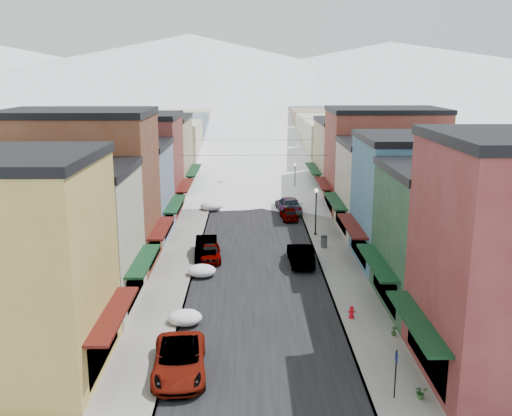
{
  "coord_description": "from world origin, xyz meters",
  "views": [
    {
      "loc": [
        -0.7,
        -23.08,
        15.2
      ],
      "look_at": [
        0.0,
        29.16,
        2.74
      ],
      "focal_mm": 40.0,
      "sensor_mm": 36.0,
      "label": 1
    }
  ],
  "objects_px": {
    "fire_hydrant": "(352,312)",
    "streetlamp_near": "(316,206)",
    "car_dark_hatch": "(206,247)",
    "trash_can": "(324,242)",
    "car_green_sedan": "(300,254)",
    "car_silver_sedan": "(210,252)",
    "car_white_suv": "(179,360)"
  },
  "relations": [
    {
      "from": "car_green_sedan",
      "to": "fire_hydrant",
      "type": "xyz_separation_m",
      "value": [
        2.25,
        -10.81,
        -0.32
      ]
    },
    {
      "from": "fire_hydrant",
      "to": "streetlamp_near",
      "type": "xyz_separation_m",
      "value": [
        -0.09,
        19.0,
        2.44
      ]
    },
    {
      "from": "car_dark_hatch",
      "to": "car_green_sedan",
      "type": "height_order",
      "value": "car_green_sedan"
    },
    {
      "from": "streetlamp_near",
      "to": "car_white_suv",
      "type": "bearing_deg",
      "value": -111.35
    },
    {
      "from": "car_white_suv",
      "to": "trash_can",
      "type": "relative_size",
      "value": 5.58
    },
    {
      "from": "car_dark_hatch",
      "to": "trash_can",
      "type": "xyz_separation_m",
      "value": [
        10.24,
        1.96,
        -0.14
      ]
    },
    {
      "from": "fire_hydrant",
      "to": "trash_can",
      "type": "height_order",
      "value": "trash_can"
    },
    {
      "from": "car_dark_hatch",
      "to": "streetlamp_near",
      "type": "xyz_separation_m",
      "value": [
        9.96,
        6.09,
        2.14
      ]
    },
    {
      "from": "car_dark_hatch",
      "to": "trash_can",
      "type": "height_order",
      "value": "car_dark_hatch"
    },
    {
      "from": "car_white_suv",
      "to": "car_silver_sedan",
      "type": "relative_size",
      "value": 1.34
    },
    {
      "from": "trash_can",
      "to": "streetlamp_near",
      "type": "distance_m",
      "value": 4.72
    },
    {
      "from": "car_silver_sedan",
      "to": "fire_hydrant",
      "type": "bearing_deg",
      "value": -56.3
    },
    {
      "from": "car_dark_hatch",
      "to": "car_green_sedan",
      "type": "bearing_deg",
      "value": -17.42
    },
    {
      "from": "car_silver_sedan",
      "to": "fire_hydrant",
      "type": "relative_size",
      "value": 5.29
    },
    {
      "from": "car_white_suv",
      "to": "streetlamp_near",
      "type": "distance_m",
      "value": 27.42
    },
    {
      "from": "car_green_sedan",
      "to": "trash_can",
      "type": "xyz_separation_m",
      "value": [
        2.44,
        4.07,
        -0.17
      ]
    },
    {
      "from": "car_white_suv",
      "to": "streetlamp_near",
      "type": "height_order",
      "value": "streetlamp_near"
    },
    {
      "from": "trash_can",
      "to": "car_silver_sedan",
      "type": "bearing_deg",
      "value": -163.51
    },
    {
      "from": "trash_can",
      "to": "car_dark_hatch",
      "type": "bearing_deg",
      "value": -169.15
    },
    {
      "from": "streetlamp_near",
      "to": "fire_hydrant",
      "type": "bearing_deg",
      "value": -89.74
    },
    {
      "from": "car_silver_sedan",
      "to": "car_dark_hatch",
      "type": "distance_m",
      "value": 1.03
    },
    {
      "from": "car_white_suv",
      "to": "fire_hydrant",
      "type": "distance_m",
      "value": 11.94
    },
    {
      "from": "car_green_sedan",
      "to": "fire_hydrant",
      "type": "bearing_deg",
      "value": 99.94
    },
    {
      "from": "car_white_suv",
      "to": "car_dark_hatch",
      "type": "xyz_separation_m",
      "value": [
        -0.01,
        19.38,
        0.02
      ]
    },
    {
      "from": "fire_hydrant",
      "to": "streetlamp_near",
      "type": "height_order",
      "value": "streetlamp_near"
    },
    {
      "from": "car_silver_sedan",
      "to": "car_white_suv",
      "type": "bearing_deg",
      "value": -96.39
    },
    {
      "from": "car_white_suv",
      "to": "car_green_sedan",
      "type": "bearing_deg",
      "value": 61.02
    },
    {
      "from": "trash_can",
      "to": "streetlamp_near",
      "type": "bearing_deg",
      "value": 93.84
    },
    {
      "from": "car_white_suv",
      "to": "fire_hydrant",
      "type": "height_order",
      "value": "car_white_suv"
    },
    {
      "from": "car_silver_sedan",
      "to": "streetlamp_near",
      "type": "distance_m",
      "value": 12.09
    },
    {
      "from": "fire_hydrant",
      "to": "streetlamp_near",
      "type": "distance_m",
      "value": 19.16
    },
    {
      "from": "car_green_sedan",
      "to": "car_silver_sedan",
      "type": "bearing_deg",
      "value": -10.71
    }
  ]
}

